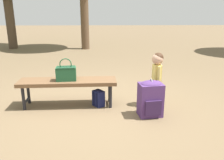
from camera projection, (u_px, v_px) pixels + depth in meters
The scene contains 6 objects.
ground_plane at pixel (99, 107), 3.88m from camera, with size 40.00×40.00×0.00m, color brown.
park_bench at pixel (68, 83), 3.84m from camera, with size 1.61×0.45×0.45m.
handbag at pixel (66, 73), 3.77m from camera, with size 0.34×0.21×0.37m.
child_standing at pixel (157, 71), 3.78m from camera, with size 0.18×0.24×0.91m.
backpack_large at pixel (150, 97), 3.50m from camera, with size 0.38×0.34×0.59m.
backpack_small at pixel (99, 97), 3.88m from camera, with size 0.22×0.23×0.31m.
Camera 1 is at (0.12, -3.58, 1.57)m, focal length 37.22 mm.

